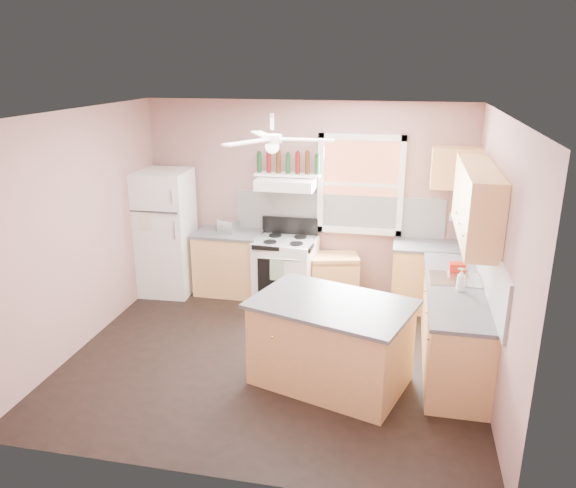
% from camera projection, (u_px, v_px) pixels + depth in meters
% --- Properties ---
extents(floor, '(4.50, 4.50, 0.00)m').
position_uv_depth(floor, '(274.00, 356.00, 6.37)').
color(floor, black).
rests_on(floor, ground).
extents(ceiling, '(4.50, 4.50, 0.00)m').
position_uv_depth(ceiling, '(272.00, 113.00, 5.53)').
color(ceiling, white).
rests_on(ceiling, ground).
extents(wall_back, '(4.50, 0.05, 2.70)m').
position_uv_depth(wall_back, '(306.00, 199.00, 7.84)').
color(wall_back, '#936963').
rests_on(wall_back, ground).
extents(wall_right, '(0.05, 4.00, 2.70)m').
position_uv_depth(wall_right, '(498.00, 258.00, 5.51)').
color(wall_right, '#936963').
rests_on(wall_right, ground).
extents(wall_left, '(0.05, 4.00, 2.70)m').
position_uv_depth(wall_left, '(79.00, 230.00, 6.40)').
color(wall_left, '#936963').
rests_on(wall_left, ground).
extents(backsplash_back, '(2.90, 0.03, 0.55)m').
position_uv_depth(backsplash_back, '(338.00, 214.00, 7.77)').
color(backsplash_back, white).
rests_on(backsplash_back, wall_back).
extents(backsplash_right, '(0.03, 2.60, 0.55)m').
position_uv_depth(backsplash_right, '(488.00, 264.00, 5.85)').
color(backsplash_right, white).
rests_on(backsplash_right, wall_right).
extents(window_view, '(1.00, 0.02, 1.20)m').
position_uv_depth(window_view, '(361.00, 185.00, 7.57)').
color(window_view, brown).
rests_on(window_view, wall_back).
extents(window_frame, '(1.16, 0.07, 1.36)m').
position_uv_depth(window_frame, '(360.00, 185.00, 7.55)').
color(window_frame, white).
rests_on(window_frame, wall_back).
extents(refrigerator, '(0.78, 0.77, 1.77)m').
position_uv_depth(refrigerator, '(164.00, 232.00, 7.93)').
color(refrigerator, white).
rests_on(refrigerator, floor).
extents(base_cabinet_left, '(0.90, 0.60, 0.86)m').
position_uv_depth(base_cabinet_left, '(229.00, 263.00, 8.03)').
color(base_cabinet_left, tan).
rests_on(base_cabinet_left, floor).
extents(counter_left, '(0.92, 0.62, 0.04)m').
position_uv_depth(counter_left, '(228.00, 233.00, 7.89)').
color(counter_left, '#4A4A4D').
rests_on(counter_left, base_cabinet_left).
extents(toaster, '(0.32, 0.26, 0.18)m').
position_uv_depth(toaster, '(228.00, 226.00, 7.85)').
color(toaster, silver).
rests_on(toaster, counter_left).
extents(stove, '(0.86, 0.72, 0.86)m').
position_uv_depth(stove, '(286.00, 269.00, 7.80)').
color(stove, white).
rests_on(stove, floor).
extents(range_hood, '(0.78, 0.50, 0.14)m').
position_uv_depth(range_hood, '(286.00, 184.00, 7.54)').
color(range_hood, white).
rests_on(range_hood, wall_back).
extents(bottle_shelf, '(0.90, 0.26, 0.03)m').
position_uv_depth(bottle_shelf, '(288.00, 175.00, 7.62)').
color(bottle_shelf, white).
rests_on(bottle_shelf, range_hood).
extents(cart, '(0.73, 0.57, 0.65)m').
position_uv_depth(cart, '(334.00, 277.00, 7.81)').
color(cart, tan).
rests_on(cart, floor).
extents(base_cabinet_corner, '(1.00, 0.60, 0.86)m').
position_uv_depth(base_cabinet_corner, '(430.00, 278.00, 7.48)').
color(base_cabinet_corner, tan).
rests_on(base_cabinet_corner, floor).
extents(base_cabinet_right, '(0.60, 2.20, 0.86)m').
position_uv_depth(base_cabinet_right, '(453.00, 326.00, 6.14)').
color(base_cabinet_right, tan).
rests_on(base_cabinet_right, floor).
extents(counter_corner, '(1.02, 0.62, 0.04)m').
position_uv_depth(counter_corner, '(433.00, 246.00, 7.34)').
color(counter_corner, '#4A4A4D').
rests_on(counter_corner, base_cabinet_corner).
extents(counter_right, '(0.62, 2.22, 0.04)m').
position_uv_depth(counter_right, '(456.00, 288.00, 6.00)').
color(counter_right, '#4A4A4D').
rests_on(counter_right, base_cabinet_right).
extents(sink, '(0.55, 0.45, 0.03)m').
position_uv_depth(sink, '(455.00, 280.00, 6.18)').
color(sink, silver).
rests_on(sink, counter_right).
extents(faucet, '(0.03, 0.03, 0.14)m').
position_uv_depth(faucet, '(471.00, 274.00, 6.13)').
color(faucet, silver).
rests_on(faucet, sink).
extents(upper_cabinet_right, '(0.33, 1.80, 0.76)m').
position_uv_depth(upper_cabinet_right, '(476.00, 202.00, 5.88)').
color(upper_cabinet_right, tan).
rests_on(upper_cabinet_right, wall_right).
extents(upper_cabinet_corner, '(0.60, 0.33, 0.52)m').
position_uv_depth(upper_cabinet_corner, '(455.00, 168.00, 7.10)').
color(upper_cabinet_corner, tan).
rests_on(upper_cabinet_corner, wall_back).
extents(paper_towel, '(0.26, 0.12, 0.12)m').
position_uv_depth(paper_towel, '(460.00, 217.00, 7.31)').
color(paper_towel, white).
rests_on(paper_towel, wall_back).
extents(island, '(1.68, 1.33, 0.86)m').
position_uv_depth(island, '(331.00, 344.00, 5.74)').
color(island, tan).
rests_on(island, floor).
extents(island_top, '(1.79, 1.44, 0.04)m').
position_uv_depth(island_top, '(332.00, 304.00, 5.60)').
color(island_top, '#4A4A4D').
rests_on(island_top, island).
extents(ceiling_fan_hub, '(0.20, 0.20, 0.08)m').
position_uv_depth(ceiling_fan_hub, '(272.00, 139.00, 5.61)').
color(ceiling_fan_hub, white).
rests_on(ceiling_fan_hub, ceiling).
extents(soap_bottle, '(0.10, 0.10, 0.24)m').
position_uv_depth(soap_bottle, '(461.00, 280.00, 5.83)').
color(soap_bottle, silver).
rests_on(soap_bottle, counter_right).
extents(red_caddy, '(0.19, 0.13, 0.10)m').
position_uv_depth(red_caddy, '(457.00, 267.00, 6.40)').
color(red_caddy, '#A91A0E').
rests_on(red_caddy, counter_right).
extents(wine_bottles, '(0.86, 0.06, 0.31)m').
position_uv_depth(wine_bottles, '(288.00, 163.00, 7.57)').
color(wine_bottles, '#143819').
rests_on(wine_bottles, bottle_shelf).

